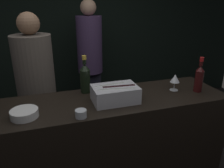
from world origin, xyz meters
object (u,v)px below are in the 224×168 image
(person_in_hoodie, at_px, (90,59))
(person_blond_tee, at_px, (37,89))
(bowl_white, at_px, (24,113))
(red_wine_bottle_tall, at_px, (199,78))
(candle_votive, at_px, (81,114))
(champagne_bottle, at_px, (85,77))
(ice_bin_with_bottles, at_px, (115,93))
(wine_glass, at_px, (175,79))

(person_in_hoodie, xyz_separation_m, person_blond_tee, (-0.72, -0.72, -0.08))
(bowl_white, height_order, red_wine_bottle_tall, red_wine_bottle_tall)
(candle_votive, bearing_deg, bowl_white, 162.08)
(red_wine_bottle_tall, relative_size, person_blond_tee, 0.18)
(person_blond_tee, bearing_deg, red_wine_bottle_tall, 148.29)
(champagne_bottle, bearing_deg, ice_bin_with_bottles, -54.13)
(ice_bin_with_bottles, distance_m, wine_glass, 0.59)
(ice_bin_with_bottles, bearing_deg, person_blond_tee, 130.82)
(bowl_white, relative_size, red_wine_bottle_tall, 0.60)
(red_wine_bottle_tall, distance_m, person_in_hoodie, 1.61)
(red_wine_bottle_tall, bearing_deg, wine_glass, 155.36)
(bowl_white, relative_size, candle_votive, 2.34)
(wine_glass, relative_size, red_wine_bottle_tall, 0.48)
(bowl_white, xyz_separation_m, person_in_hoodie, (0.79, 1.49, -0.04))
(person_in_hoodie, bearing_deg, ice_bin_with_bottles, 4.96)
(bowl_white, bearing_deg, person_blond_tee, 85.12)
(wine_glass, relative_size, person_in_hoodie, 0.08)
(ice_bin_with_bottles, bearing_deg, wine_glass, 6.11)
(ice_bin_with_bottles, distance_m, candle_votive, 0.36)
(wine_glass, xyz_separation_m, red_wine_bottle_tall, (0.19, -0.09, 0.02))
(candle_votive, relative_size, person_in_hoodie, 0.04)
(champagne_bottle, relative_size, person_blond_tee, 0.19)
(ice_bin_with_bottles, height_order, person_in_hoodie, person_in_hoodie)
(person_in_hoodie, relative_size, person_blond_tee, 1.07)
(person_blond_tee, bearing_deg, person_in_hoodie, -138.80)
(bowl_white, relative_size, person_in_hoodie, 0.10)
(wine_glass, xyz_separation_m, person_blond_tee, (-1.20, 0.65, -0.20))
(bowl_white, bearing_deg, champagne_bottle, 32.80)
(wine_glass, bearing_deg, ice_bin_with_bottles, -173.89)
(champagne_bottle, height_order, person_in_hoodie, person_in_hoodie)
(ice_bin_with_bottles, height_order, bowl_white, ice_bin_with_bottles)
(ice_bin_with_bottles, distance_m, bowl_white, 0.69)
(candle_votive, relative_size, champagne_bottle, 0.24)
(candle_votive, bearing_deg, champagne_bottle, 74.71)
(candle_votive, bearing_deg, person_in_hoodie, 75.53)
(champagne_bottle, bearing_deg, candle_votive, -105.29)
(ice_bin_with_bottles, xyz_separation_m, person_in_hoodie, (0.10, 1.43, -0.08))
(ice_bin_with_bottles, height_order, champagne_bottle, champagne_bottle)
(candle_votive, distance_m, red_wine_bottle_tall, 1.09)
(wine_glass, distance_m, red_wine_bottle_tall, 0.21)
(ice_bin_with_bottles, height_order, wine_glass, wine_glass)
(bowl_white, xyz_separation_m, red_wine_bottle_tall, (1.45, 0.03, 0.10))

